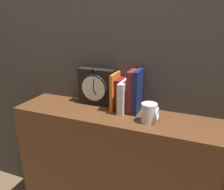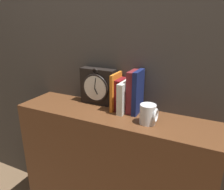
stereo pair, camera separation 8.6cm
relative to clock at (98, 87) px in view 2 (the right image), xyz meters
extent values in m
cube|color=#47423D|center=(0.15, 0.07, 0.32)|extent=(6.00, 0.05, 2.60)
cube|color=brown|center=(0.15, -0.10, -0.55)|extent=(1.18, 0.30, 0.86)
cube|color=black|center=(0.00, 0.01, 0.00)|extent=(0.23, 0.07, 0.23)
torus|color=black|center=(0.00, -0.03, 0.00)|extent=(0.18, 0.01, 0.18)
cylinder|color=white|center=(0.00, -0.04, 0.00)|extent=(0.15, 0.01, 0.15)
cube|color=black|center=(0.01, -0.04, -0.02)|extent=(0.02, 0.00, 0.04)
cube|color=black|center=(0.00, -0.04, 0.03)|extent=(0.01, 0.00, 0.07)
torus|color=black|center=(0.00, -0.03, 0.10)|extent=(0.04, 0.01, 0.04)
cube|color=orange|center=(0.14, -0.03, 0.00)|extent=(0.02, 0.14, 0.22)
cube|color=maroon|center=(0.16, -0.02, -0.02)|extent=(0.03, 0.11, 0.19)
cube|color=silver|center=(0.20, -0.04, -0.02)|extent=(0.04, 0.16, 0.18)
cube|color=maroon|center=(0.24, -0.02, 0.01)|extent=(0.04, 0.12, 0.24)
cube|color=navy|center=(0.27, -0.03, 0.01)|extent=(0.03, 0.13, 0.25)
cylinder|color=white|center=(0.37, -0.13, -0.06)|extent=(0.08, 0.08, 0.10)
torus|color=white|center=(0.41, -0.13, -0.06)|extent=(0.01, 0.07, 0.07)
camera|label=1|loc=(0.57, -1.17, 0.40)|focal=35.00mm
camera|label=2|loc=(0.65, -1.13, 0.40)|focal=35.00mm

